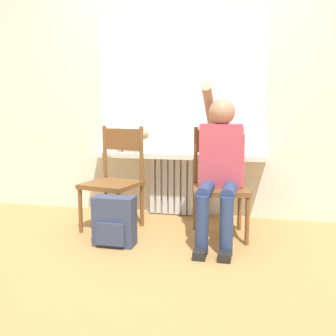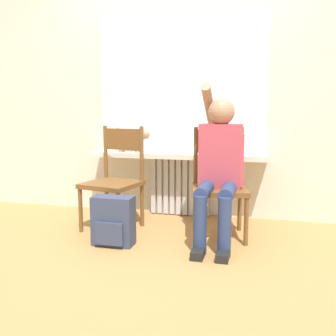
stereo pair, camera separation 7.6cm
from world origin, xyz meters
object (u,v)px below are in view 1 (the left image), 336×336
object	(u,v)px
cat	(131,136)
backpack	(114,222)
chair_left	(114,178)
person	(220,162)
chair_right	(220,183)

from	to	relation	value
cat	backpack	distance (m)	1.07
chair_left	backpack	bearing A→B (deg)	-57.87
person	cat	xyz separation A→B (m)	(-0.93, 0.55, 0.16)
chair_left	backpack	size ratio (longest dim) A/B	2.35
person	cat	distance (m)	1.09
chair_left	backpack	xyz separation A→B (m)	(0.16, -0.44, -0.27)
chair_right	backpack	xyz separation A→B (m)	(-0.78, -0.44, -0.27)
chair_right	person	distance (m)	0.22
chair_left	cat	world-z (taller)	chair_left
chair_left	cat	xyz separation A→B (m)	(0.02, 0.43, 0.35)
person	backpack	bearing A→B (deg)	-157.76
cat	backpack	xyz separation A→B (m)	(0.14, -0.87, -0.61)
chair_left	chair_right	xyz separation A→B (m)	(0.94, 0.00, 0.00)
backpack	chair_right	bearing A→B (deg)	29.60
person	cat	bearing A→B (deg)	149.51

